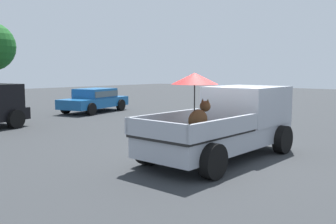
{
  "coord_description": "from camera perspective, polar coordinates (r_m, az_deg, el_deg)",
  "views": [
    {
      "loc": [
        -8.43,
        -5.8,
        2.38
      ],
      "look_at": [
        0.17,
        2.04,
        1.1
      ],
      "focal_mm": 41.0,
      "sensor_mm": 36.0,
      "label": 1
    }
  ],
  "objects": [
    {
      "name": "pickup_truck_main",
      "position": [
        10.71,
        9.06,
        -1.39
      ],
      "size": [
        5.09,
        2.33,
        2.31
      ],
      "rotation": [
        0.0,
        0.0,
        0.02
      ],
      "color": "black",
      "rests_on": "ground"
    },
    {
      "name": "parked_sedan_near",
      "position": [
        22.07,
        -10.86,
        1.92
      ],
      "size": [
        4.6,
        2.79,
        1.33
      ],
      "rotation": [
        0.0,
        0.0,
        3.4
      ],
      "color": "black",
      "rests_on": "ground"
    },
    {
      "name": "ground_plane",
      "position": [
        10.51,
        7.67,
        -6.87
      ],
      "size": [
        80.0,
        80.0,
        0.0
      ],
      "primitive_type": "plane",
      "color": "#2D3033"
    }
  ]
}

